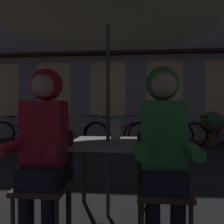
{
  "coord_description": "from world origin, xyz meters",
  "views": [
    {
      "loc": [
        0.26,
        -2.26,
        1.09
      ],
      "look_at": [
        0.0,
        0.4,
        1.02
      ],
      "focal_mm": 37.47,
      "sensor_mm": 36.0,
      "label": 1
    }
  ],
  "objects_px": {
    "lantern": "(116,129)",
    "bicycle_fifth": "(216,135)",
    "person_right_hooded": "(163,137)",
    "chair_left": "(47,177)",
    "potted_plant": "(212,125)",
    "patio_umbrella": "(108,5)",
    "bicycle_third": "(116,134)",
    "person_left_hooded": "(44,136)",
    "chair_right": "(162,180)",
    "cafe_table": "(108,152)",
    "bicycle_nearest": "(21,133)",
    "bicycle_fourth": "(160,134)",
    "bicycle_second": "(76,133)"
  },
  "relations": [
    {
      "from": "lantern",
      "to": "bicycle_fifth",
      "type": "relative_size",
      "value": 0.14
    },
    {
      "from": "person_right_hooded",
      "to": "bicycle_fifth",
      "type": "bearing_deg",
      "value": 66.81
    },
    {
      "from": "chair_left",
      "to": "bicycle_fifth",
      "type": "height_order",
      "value": "chair_left"
    },
    {
      "from": "bicycle_fifth",
      "to": "potted_plant",
      "type": "relative_size",
      "value": 1.82
    },
    {
      "from": "patio_umbrella",
      "to": "bicycle_third",
      "type": "bearing_deg",
      "value": 93.23
    },
    {
      "from": "person_left_hooded",
      "to": "potted_plant",
      "type": "xyz_separation_m",
      "value": [
        2.84,
        4.72,
        -0.3
      ]
    },
    {
      "from": "patio_umbrella",
      "to": "chair_left",
      "type": "xyz_separation_m",
      "value": [
        -0.48,
        -0.37,
        -1.57
      ]
    },
    {
      "from": "chair_right",
      "to": "bicycle_fifth",
      "type": "distance_m",
      "value": 4.52
    },
    {
      "from": "cafe_table",
      "to": "chair_left",
      "type": "distance_m",
      "value": 0.62
    },
    {
      "from": "person_left_hooded",
      "to": "bicycle_nearest",
      "type": "xyz_separation_m",
      "value": [
        -2.25,
        4.08,
        -0.5
      ]
    },
    {
      "from": "bicycle_nearest",
      "to": "potted_plant",
      "type": "relative_size",
      "value": 1.83
    },
    {
      "from": "cafe_table",
      "to": "bicycle_fifth",
      "type": "height_order",
      "value": "bicycle_fifth"
    },
    {
      "from": "person_left_hooded",
      "to": "bicycle_nearest",
      "type": "height_order",
      "value": "person_left_hooded"
    },
    {
      "from": "bicycle_fifth",
      "to": "bicycle_fourth",
      "type": "bearing_deg",
      "value": 178.04
    },
    {
      "from": "cafe_table",
      "to": "bicycle_second",
      "type": "xyz_separation_m",
      "value": [
        -1.29,
        3.84,
        -0.29
      ]
    },
    {
      "from": "patio_umbrella",
      "to": "person_left_hooded",
      "type": "relative_size",
      "value": 1.65
    },
    {
      "from": "chair_left",
      "to": "person_right_hooded",
      "type": "relative_size",
      "value": 0.62
    },
    {
      "from": "bicycle_fourth",
      "to": "lantern",
      "type": "bearing_deg",
      "value": -102.48
    },
    {
      "from": "person_left_hooded",
      "to": "bicycle_nearest",
      "type": "distance_m",
      "value": 4.68
    },
    {
      "from": "patio_umbrella",
      "to": "bicycle_fifth",
      "type": "relative_size",
      "value": 1.38
    },
    {
      "from": "lantern",
      "to": "bicycle_fifth",
      "type": "bearing_deg",
      "value": 59.7
    },
    {
      "from": "patio_umbrella",
      "to": "person_right_hooded",
      "type": "xyz_separation_m",
      "value": [
        0.48,
        -0.43,
        -1.21
      ]
    },
    {
      "from": "person_right_hooded",
      "to": "lantern",
      "type": "bearing_deg",
      "value": 133.2
    },
    {
      "from": "cafe_table",
      "to": "bicycle_nearest",
      "type": "xyz_separation_m",
      "value": [
        -2.73,
        3.65,
        -0.29
      ]
    },
    {
      "from": "lantern",
      "to": "person_right_hooded",
      "type": "relative_size",
      "value": 0.17
    },
    {
      "from": "lantern",
      "to": "chair_left",
      "type": "relative_size",
      "value": 0.27
    },
    {
      "from": "chair_left",
      "to": "chair_right",
      "type": "relative_size",
      "value": 1.0
    },
    {
      "from": "bicycle_fourth",
      "to": "potted_plant",
      "type": "bearing_deg",
      "value": 18.23
    },
    {
      "from": "potted_plant",
      "to": "bicycle_third",
      "type": "bearing_deg",
      "value": -168.07
    },
    {
      "from": "chair_right",
      "to": "lantern",
      "type": "bearing_deg",
      "value": 137.26
    },
    {
      "from": "bicycle_third",
      "to": "bicycle_fifth",
      "type": "bearing_deg",
      "value": 0.53
    },
    {
      "from": "patio_umbrella",
      "to": "chair_left",
      "type": "bearing_deg",
      "value": -142.45
    },
    {
      "from": "chair_left",
      "to": "person_left_hooded",
      "type": "relative_size",
      "value": 0.62
    },
    {
      "from": "person_right_hooded",
      "to": "bicycle_third",
      "type": "bearing_deg",
      "value": 99.4
    },
    {
      "from": "person_right_hooded",
      "to": "bicycle_nearest",
      "type": "height_order",
      "value": "person_right_hooded"
    },
    {
      "from": "bicycle_third",
      "to": "potted_plant",
      "type": "bearing_deg",
      "value": 11.93
    },
    {
      "from": "chair_right",
      "to": "potted_plant",
      "type": "distance_m",
      "value": 5.03
    },
    {
      "from": "person_left_hooded",
      "to": "lantern",
      "type": "bearing_deg",
      "value": 37.74
    },
    {
      "from": "cafe_table",
      "to": "bicycle_nearest",
      "type": "relative_size",
      "value": 0.44
    },
    {
      "from": "lantern",
      "to": "potted_plant",
      "type": "relative_size",
      "value": 0.25
    },
    {
      "from": "person_left_hooded",
      "to": "chair_right",
      "type": "bearing_deg",
      "value": 3.39
    },
    {
      "from": "patio_umbrella",
      "to": "lantern",
      "type": "height_order",
      "value": "patio_umbrella"
    },
    {
      "from": "bicycle_second",
      "to": "potted_plant",
      "type": "distance_m",
      "value": 3.68
    },
    {
      "from": "bicycle_nearest",
      "to": "bicycle_third",
      "type": "xyz_separation_m",
      "value": [
        2.52,
        0.1,
        0.0
      ]
    },
    {
      "from": "bicycle_fourth",
      "to": "bicycle_third",
      "type": "bearing_deg",
      "value": -176.49
    },
    {
      "from": "person_right_hooded",
      "to": "bicycle_second",
      "type": "bearing_deg",
      "value": 112.54
    },
    {
      "from": "bicycle_nearest",
      "to": "bicycle_fourth",
      "type": "bearing_deg",
      "value": 2.67
    },
    {
      "from": "bicycle_second",
      "to": "lantern",
      "type": "bearing_deg",
      "value": -70.39
    },
    {
      "from": "chair_left",
      "to": "cafe_table",
      "type": "bearing_deg",
      "value": 37.55
    },
    {
      "from": "lantern",
      "to": "potted_plant",
      "type": "distance_m",
      "value": 4.87
    }
  ]
}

